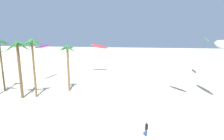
{
  "coord_description": "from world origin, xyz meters",
  "views": [
    {
      "loc": [
        2.26,
        2.74,
        11.06
      ],
      "look_at": [
        -0.65,
        21.46,
        7.21
      ],
      "focal_mm": 28.71,
      "sensor_mm": 36.0,
      "label": 1
    }
  ],
  "objects_px": {
    "palm_tree_0": "(0,48)",
    "palm_tree_4": "(68,54)",
    "palm_tree_3": "(33,50)",
    "person_foreground_walker": "(146,129)",
    "flying_kite_5": "(99,46)",
    "flying_kite_2": "(43,46)",
    "palm_tree_1": "(18,53)",
    "flying_kite_6": "(206,39)"
  },
  "relations": [
    {
      "from": "flying_kite_5",
      "to": "palm_tree_1",
      "type": "bearing_deg",
      "value": -110.32
    },
    {
      "from": "flying_kite_2",
      "to": "flying_kite_6",
      "type": "height_order",
      "value": "flying_kite_6"
    },
    {
      "from": "flying_kite_5",
      "to": "person_foreground_walker",
      "type": "relative_size",
      "value": 5.25
    },
    {
      "from": "palm_tree_1",
      "to": "palm_tree_3",
      "type": "distance_m",
      "value": 2.36
    },
    {
      "from": "palm_tree_0",
      "to": "palm_tree_4",
      "type": "xyz_separation_m",
      "value": [
        12.76,
        1.78,
        -1.12
      ]
    },
    {
      "from": "palm_tree_0",
      "to": "flying_kite_5",
      "type": "bearing_deg",
      "value": 53.3
    },
    {
      "from": "palm_tree_3",
      "to": "flying_kite_6",
      "type": "relative_size",
      "value": 0.99
    },
    {
      "from": "flying_kite_6",
      "to": "person_foreground_walker",
      "type": "relative_size",
      "value": 6.4
    },
    {
      "from": "palm_tree_3",
      "to": "palm_tree_4",
      "type": "bearing_deg",
      "value": 44.35
    },
    {
      "from": "palm_tree_3",
      "to": "flying_kite_2",
      "type": "height_order",
      "value": "palm_tree_3"
    },
    {
      "from": "palm_tree_1",
      "to": "person_foreground_walker",
      "type": "relative_size",
      "value": 6.16
    },
    {
      "from": "palm_tree_0",
      "to": "flying_kite_5",
      "type": "xyz_separation_m",
      "value": [
        14.8,
        19.86,
        -0.84
      ]
    },
    {
      "from": "palm_tree_4",
      "to": "person_foreground_walker",
      "type": "relative_size",
      "value": 5.58
    },
    {
      "from": "palm_tree_4",
      "to": "palm_tree_0",
      "type": "bearing_deg",
      "value": -172.04
    },
    {
      "from": "palm_tree_0",
      "to": "palm_tree_1",
      "type": "height_order",
      "value": "palm_tree_0"
    },
    {
      "from": "palm_tree_0",
      "to": "flying_kite_5",
      "type": "height_order",
      "value": "palm_tree_0"
    },
    {
      "from": "palm_tree_0",
      "to": "flying_kite_2",
      "type": "xyz_separation_m",
      "value": [
        4.14,
        8.4,
        -0.18
      ]
    },
    {
      "from": "palm_tree_0",
      "to": "person_foreground_walker",
      "type": "relative_size",
      "value": 6.31
    },
    {
      "from": "palm_tree_3",
      "to": "palm_tree_4",
      "type": "distance_m",
      "value": 6.28
    },
    {
      "from": "palm_tree_3",
      "to": "flying_kite_5",
      "type": "xyz_separation_m",
      "value": [
        6.45,
        22.39,
        -0.89
      ]
    },
    {
      "from": "palm_tree_0",
      "to": "palm_tree_1",
      "type": "xyz_separation_m",
      "value": [
        6.2,
        -3.35,
        -0.45
      ]
    },
    {
      "from": "palm_tree_1",
      "to": "person_foreground_walker",
      "type": "xyz_separation_m",
      "value": [
        21.08,
        -8.84,
        -7.04
      ]
    },
    {
      "from": "palm_tree_3",
      "to": "flying_kite_2",
      "type": "distance_m",
      "value": 11.71
    },
    {
      "from": "palm_tree_0",
      "to": "palm_tree_1",
      "type": "relative_size",
      "value": 1.02
    },
    {
      "from": "palm_tree_0",
      "to": "flying_kite_2",
      "type": "relative_size",
      "value": 0.81
    },
    {
      "from": "palm_tree_3",
      "to": "person_foreground_walker",
      "type": "bearing_deg",
      "value": -27.05
    },
    {
      "from": "palm_tree_1",
      "to": "flying_kite_6",
      "type": "xyz_separation_m",
      "value": [
        37.42,
        24.18,
        1.72
      ]
    },
    {
      "from": "person_foreground_walker",
      "to": "palm_tree_3",
      "type": "bearing_deg",
      "value": 152.95
    },
    {
      "from": "palm_tree_3",
      "to": "flying_kite_6",
      "type": "bearing_deg",
      "value": 33.52
    },
    {
      "from": "palm_tree_4",
      "to": "person_foreground_walker",
      "type": "xyz_separation_m",
      "value": [
        14.52,
        -13.98,
        -6.38
      ]
    },
    {
      "from": "palm_tree_1",
      "to": "palm_tree_4",
      "type": "height_order",
      "value": "palm_tree_1"
    },
    {
      "from": "palm_tree_0",
      "to": "flying_kite_2",
      "type": "distance_m",
      "value": 9.36
    },
    {
      "from": "palm_tree_4",
      "to": "flying_kite_6",
      "type": "height_order",
      "value": "flying_kite_6"
    },
    {
      "from": "palm_tree_3",
      "to": "flying_kite_5",
      "type": "height_order",
      "value": "palm_tree_3"
    },
    {
      "from": "flying_kite_5",
      "to": "flying_kite_2",
      "type": "bearing_deg",
      "value": -132.92
    },
    {
      "from": "palm_tree_3",
      "to": "flying_kite_5",
      "type": "bearing_deg",
      "value": 73.93
    },
    {
      "from": "palm_tree_4",
      "to": "flying_kite_5",
      "type": "height_order",
      "value": "palm_tree_4"
    },
    {
      "from": "palm_tree_3",
      "to": "flying_kite_6",
      "type": "height_order",
      "value": "flying_kite_6"
    },
    {
      "from": "flying_kite_2",
      "to": "flying_kite_5",
      "type": "bearing_deg",
      "value": 47.08
    },
    {
      "from": "flying_kite_5",
      "to": "flying_kite_6",
      "type": "xyz_separation_m",
      "value": [
        28.82,
        0.97,
        2.11
      ]
    },
    {
      "from": "palm_tree_0",
      "to": "flying_kite_2",
      "type": "height_order",
      "value": "palm_tree_0"
    },
    {
      "from": "palm_tree_1",
      "to": "flying_kite_5",
      "type": "xyz_separation_m",
      "value": [
        8.6,
        23.21,
        -0.39
      ]
    }
  ]
}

